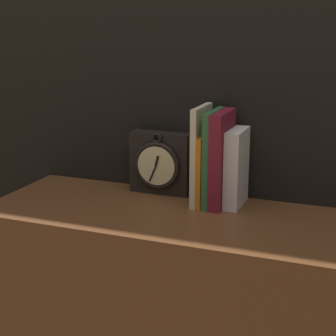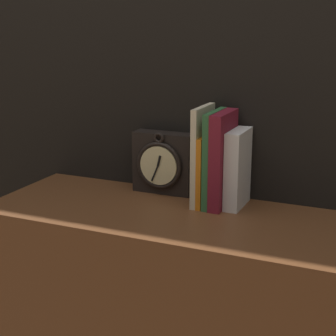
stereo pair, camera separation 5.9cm
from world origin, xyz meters
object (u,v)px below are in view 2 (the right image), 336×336
at_px(book_slot1_orange, 207,169).
at_px(book_slot4_white, 238,169).
at_px(clock, 163,163).
at_px(book_slot2_green, 214,158).
at_px(book_slot0_cream, 202,155).
at_px(book_slot3_maroon, 223,160).

relative_size(book_slot1_orange, book_slot4_white, 0.92).
xyz_separation_m(clock, book_slot2_green, (0.16, -0.04, 0.04)).
bearing_deg(book_slot1_orange, clock, 165.41).
bearing_deg(book_slot2_green, clock, 166.73).
distance_m(book_slot0_cream, book_slot4_white, 0.10).
xyz_separation_m(clock, book_slot1_orange, (0.14, -0.04, 0.01)).
distance_m(book_slot2_green, book_slot4_white, 0.07).
relative_size(book_slot1_orange, book_slot3_maroon, 0.75).
xyz_separation_m(book_slot0_cream, book_slot3_maroon, (0.06, -0.00, -0.01)).
bearing_deg(book_slot2_green, book_slot1_orange, 177.81).
bearing_deg(book_slot0_cream, book_slot2_green, -1.60).
height_order(book_slot0_cream, book_slot4_white, book_slot0_cream).
bearing_deg(book_slot0_cream, book_slot3_maroon, -2.22).
xyz_separation_m(clock, book_slot3_maroon, (0.19, -0.04, 0.04)).
distance_m(book_slot2_green, book_slot3_maroon, 0.02).
distance_m(clock, book_slot0_cream, 0.14).
xyz_separation_m(book_slot0_cream, book_slot2_green, (0.03, -0.00, -0.00)).
relative_size(clock, book_slot3_maroon, 0.72).
bearing_deg(book_slot2_green, book_slot3_maroon, -3.03).
distance_m(clock, book_slot1_orange, 0.15).
bearing_deg(book_slot4_white, clock, 172.74).
height_order(clock, book_slot4_white, book_slot4_white).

